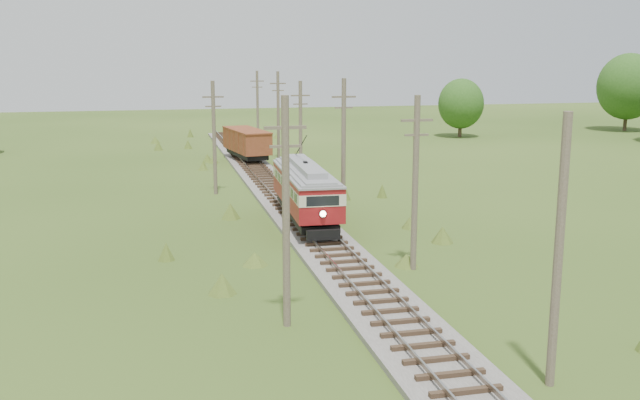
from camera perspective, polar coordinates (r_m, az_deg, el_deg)
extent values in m
cube|color=#605B54|center=(49.98, -2.58, -0.43)|extent=(3.60, 96.00, 0.25)
cube|color=#726659|center=(49.78, -3.39, -0.07)|extent=(0.08, 96.00, 0.17)
cube|color=#726659|center=(50.04, -1.78, 0.01)|extent=(0.08, 96.00, 0.17)
cube|color=#2D2116|center=(49.93, -2.58, -0.20)|extent=(2.40, 96.00, 0.16)
cube|color=black|center=(44.12, -1.16, -0.90)|extent=(2.63, 10.28, 0.42)
cube|color=maroon|center=(43.93, -1.16, 0.28)|extent=(3.06, 11.18, 1.02)
cube|color=beige|center=(43.78, -1.17, 1.35)|extent=(3.09, 11.24, 0.65)
cube|color=black|center=(43.78, -1.17, 1.35)|extent=(3.09, 10.74, 0.51)
cube|color=maroon|center=(43.70, -1.17, 1.94)|extent=(3.06, 11.18, 0.28)
cube|color=gray|center=(43.65, -1.17, 2.34)|extent=(3.11, 11.30, 0.35)
cube|color=gray|center=(43.60, -1.17, 2.75)|extent=(1.52, 8.36, 0.37)
sphere|color=#FFF2BF|center=(38.49, 0.24, -1.11)|extent=(0.33, 0.33, 0.33)
cylinder|color=black|center=(45.08, -1.54, 4.37)|extent=(0.24, 4.30, 1.78)
cylinder|color=black|center=(39.99, -1.13, -2.26)|extent=(0.14, 0.74, 0.74)
cylinder|color=black|center=(40.24, 0.82, -2.18)|extent=(0.14, 0.74, 0.74)
cylinder|color=black|center=(48.09, -2.81, 0.07)|extent=(0.14, 0.74, 0.74)
cylinder|color=black|center=(48.29, -1.18, 0.13)|extent=(0.14, 0.74, 0.74)
cube|color=black|center=(71.12, -5.87, 3.73)|extent=(3.28, 7.55, 0.51)
cube|color=brown|center=(70.97, -5.89, 4.74)|extent=(3.94, 8.43, 2.03)
cube|color=brown|center=(70.85, -5.90, 5.60)|extent=(4.02, 8.60, 0.12)
cylinder|color=black|center=(68.59, -5.88, 3.49)|extent=(0.25, 0.82, 0.81)
cylinder|color=black|center=(69.04, -4.67, 3.56)|extent=(0.25, 0.82, 0.81)
cylinder|color=black|center=(73.22, -6.99, 3.97)|extent=(0.25, 0.82, 0.81)
cylinder|color=black|center=(73.64, -5.85, 4.03)|extent=(0.25, 0.82, 0.81)
cone|color=gray|center=(62.42, -2.49, 2.44)|extent=(3.38, 3.38, 1.27)
cone|color=gray|center=(61.60, -1.53, 2.08)|extent=(1.90, 1.90, 0.74)
cylinder|color=brown|center=(23.37, 18.54, -4.08)|extent=(0.30, 0.30, 8.80)
cylinder|color=brown|center=(34.89, 7.63, 1.26)|extent=(0.30, 0.30, 8.60)
cube|color=brown|center=(34.48, 7.76, 6.34)|extent=(1.60, 0.12, 0.12)
cube|color=brown|center=(34.55, 7.73, 5.18)|extent=(1.20, 0.10, 0.10)
cylinder|color=brown|center=(47.06, 1.90, 4.23)|extent=(0.30, 0.30, 9.00)
cube|color=brown|center=(46.76, 1.92, 8.25)|extent=(1.60, 0.12, 0.12)
cube|color=brown|center=(46.81, 1.92, 7.39)|extent=(1.20, 0.10, 0.10)
cylinder|color=brown|center=(59.62, -1.56, 5.48)|extent=(0.30, 0.30, 8.40)
cube|color=brown|center=(59.38, -1.58, 8.36)|extent=(1.60, 0.12, 0.12)
cube|color=brown|center=(59.42, -1.58, 7.68)|extent=(1.20, 0.10, 0.10)
cylinder|color=brown|center=(72.39, -3.36, 6.72)|extent=(0.30, 0.30, 8.90)
cube|color=brown|center=(72.19, -3.39, 9.29)|extent=(1.60, 0.12, 0.12)
cube|color=brown|center=(72.22, -3.38, 8.74)|extent=(1.20, 0.10, 0.10)
cylinder|color=brown|center=(85.16, -5.01, 7.34)|extent=(0.30, 0.30, 8.70)
cube|color=brown|center=(85.00, -5.05, 9.46)|extent=(1.60, 0.12, 0.12)
cube|color=brown|center=(85.03, -5.04, 8.99)|extent=(1.20, 0.10, 0.10)
cylinder|color=brown|center=(27.16, -2.74, -1.14)|extent=(0.30, 0.30, 9.00)
cube|color=brown|center=(26.64, -2.80, 5.80)|extent=(1.60, 0.12, 0.12)
cube|color=brown|center=(26.71, -2.79, 4.31)|extent=(1.20, 0.10, 0.10)
cylinder|color=brown|center=(54.60, -8.46, 4.91)|extent=(0.30, 0.30, 8.60)
cube|color=brown|center=(54.34, -8.56, 8.16)|extent=(1.60, 0.12, 0.12)
cube|color=brown|center=(54.38, -8.54, 7.42)|extent=(1.20, 0.10, 0.10)
cylinder|color=#38281C|center=(109.80, 23.25, 6.04)|extent=(0.50, 0.50, 3.60)
ellipsoid|color=#275118|center=(109.54, 23.43, 8.33)|extent=(8.40, 8.40, 9.24)
cylinder|color=#38281C|center=(94.94, 11.14, 5.72)|extent=(0.50, 0.50, 2.52)
ellipsoid|color=#275118|center=(94.69, 11.21, 7.57)|extent=(5.88, 5.88, 6.47)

